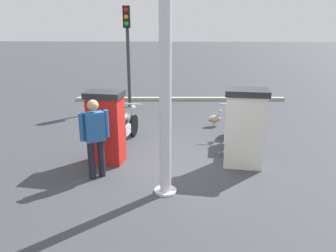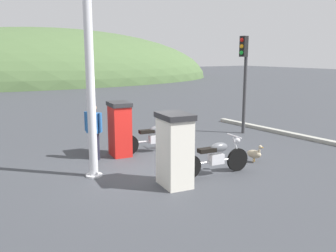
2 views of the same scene
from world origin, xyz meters
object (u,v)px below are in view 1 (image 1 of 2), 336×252
fuel_pump_far (106,127)px  roadside_traffic_light (127,39)px  fuel_pump_near (245,128)px  attendant_person (95,134)px  motorcycle_near_pump (230,128)px  canopy_support_pole (165,63)px  wandering_duck (215,118)px  motorcycle_far_pump (124,128)px

fuel_pump_far → roadside_traffic_light: 5.33m
fuel_pump_far → fuel_pump_near: bearing=-90.0°
fuel_pump_near → roadside_traffic_light: (5.07, 3.30, 1.58)m
roadside_traffic_light → attendant_person: bearing=-176.4°
motorcycle_near_pump → canopy_support_pole: 3.47m
wandering_duck → roadside_traffic_light: roadside_traffic_light is taller
fuel_pump_near → motorcycle_far_pump: (1.03, 2.73, -0.39)m
fuel_pump_far → motorcycle_near_pump: (1.25, -2.79, -0.35)m
fuel_pump_near → fuel_pump_far: size_ratio=1.05×
fuel_pump_far → roadside_traffic_light: size_ratio=0.44×
wandering_duck → fuel_pump_near: bearing=-172.4°
fuel_pump_far → attendant_person: bearing=178.0°
motorcycle_far_pump → attendant_person: bearing=173.4°
fuel_pump_near → canopy_support_pole: canopy_support_pole is taller
attendant_person → roadside_traffic_light: size_ratio=0.44×
fuel_pump_near → fuel_pump_far: bearing=90.0°
fuel_pump_near → fuel_pump_far: (0.00, 2.91, -0.04)m
motorcycle_near_pump → wandering_duck: (1.56, 0.26, -0.20)m
motorcycle_far_pump → wandering_duck: (1.78, -2.35, -0.20)m
motorcycle_far_pump → wandering_duck: bearing=-52.9°
fuel_pump_far → motorcycle_far_pump: size_ratio=0.73×
fuel_pump_far → motorcycle_near_pump: bearing=-65.9°
fuel_pump_far → motorcycle_far_pump: bearing=-10.0°
motorcycle_near_pump → canopy_support_pole: (-2.56, 1.44, 1.84)m
motorcycle_near_pump → motorcycle_far_pump: size_ratio=0.92×
motorcycle_far_pump → roadside_traffic_light: size_ratio=0.61×
roadside_traffic_light → canopy_support_pole: size_ratio=0.74×
attendant_person → canopy_support_pole: 2.04m
motorcycle_far_pump → canopy_support_pole: 3.20m
motorcycle_near_pump → motorcycle_far_pump: bearing=94.7°
canopy_support_pole → fuel_pump_near: bearing=-50.0°
canopy_support_pole → roadside_traffic_light: bearing=15.2°
roadside_traffic_light → fuel_pump_far: bearing=-175.6°
motorcycle_far_pump → attendant_person: attendant_person is taller
motorcycle_near_pump → roadside_traffic_light: 5.34m
attendant_person → fuel_pump_far: bearing=-2.0°
attendant_person → wandering_duck: bearing=-35.5°
motorcycle_near_pump → attendant_person: (-2.03, 2.82, 0.44)m
roadside_traffic_light → wandering_duck: bearing=-127.7°
attendant_person → canopy_support_pole: size_ratio=0.33×
canopy_support_pole → fuel_pump_far: bearing=45.9°
fuel_pump_near → attendant_person: size_ratio=1.06×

